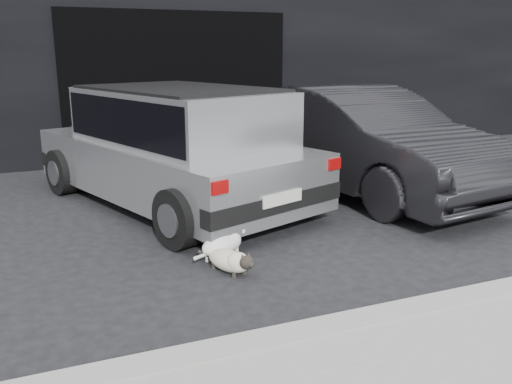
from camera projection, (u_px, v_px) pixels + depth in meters
name	position (u px, v px, depth m)	size (l,w,h in m)	color
ground	(185.00, 232.00, 5.94)	(80.00, 80.00, 0.00)	black
building_facade	(151.00, 22.00, 11.05)	(34.00, 4.00, 5.00)	black
garage_opening	(178.00, 87.00, 9.55)	(4.00, 0.10, 2.60)	black
curb	(410.00, 314.00, 3.97)	(18.00, 0.25, 0.12)	gray
silver_hatchback	(175.00, 142.00, 6.80)	(3.07, 4.45, 1.50)	#AFB2B4
second_car	(359.00, 140.00, 7.51)	(1.54, 4.41, 1.45)	black
cat_siamese	(232.00, 261.00, 4.83)	(0.39, 0.66, 0.25)	beige
cat_white	(225.00, 243.00, 5.16)	(0.63, 0.40, 0.32)	silver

